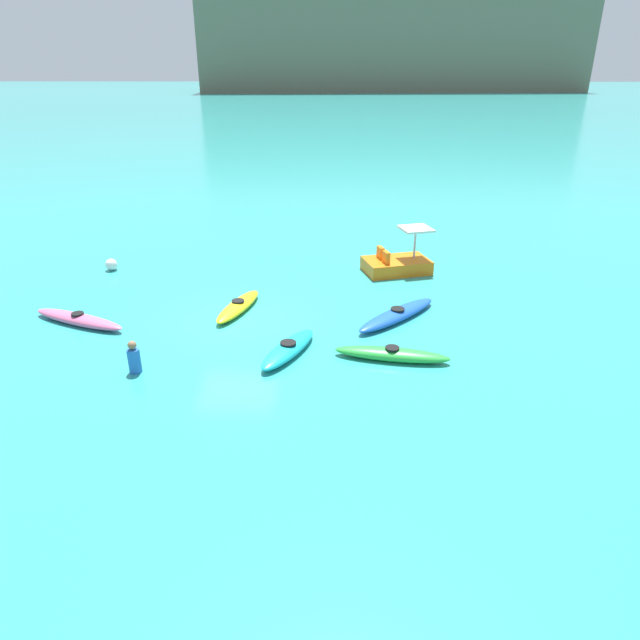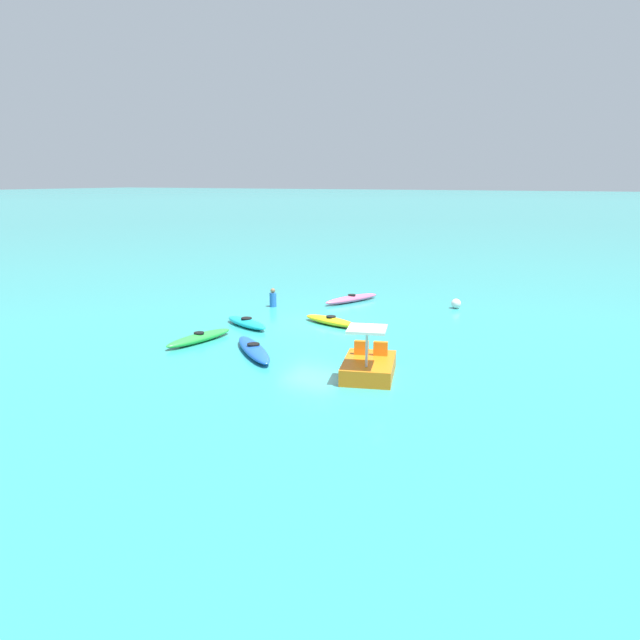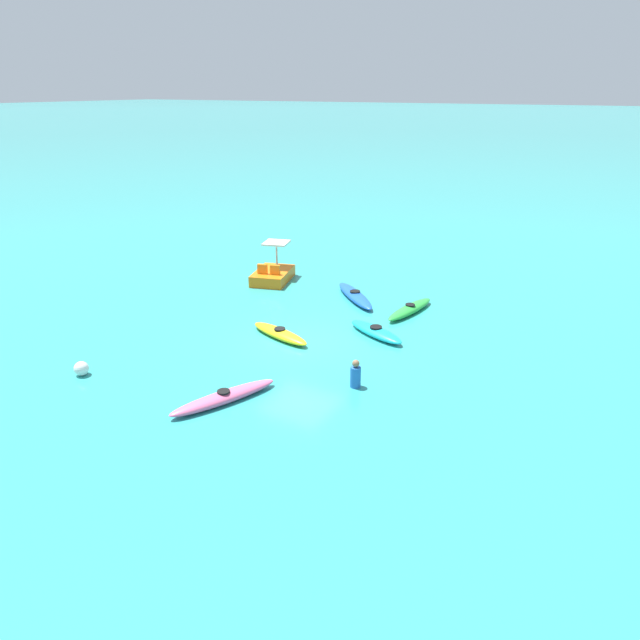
{
  "view_description": "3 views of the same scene",
  "coord_description": "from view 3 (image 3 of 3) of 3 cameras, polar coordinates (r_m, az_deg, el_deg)",
  "views": [
    {
      "loc": [
        3.07,
        -15.54,
        7.16
      ],
      "look_at": [
        2.69,
        -1.14,
        0.61
      ],
      "focal_mm": 31.39,
      "sensor_mm": 36.0,
      "label": 1
    },
    {
      "loc": [
        21.77,
        11.31,
        5.86
      ],
      "look_at": [
        0.78,
        0.73,
        0.34
      ],
      "focal_mm": 33.83,
      "sensor_mm": 36.0,
      "label": 2
    },
    {
      "loc": [
        -16.28,
        -9.92,
        8.41
      ],
      "look_at": [
        0.65,
        -0.44,
        0.72
      ],
      "focal_mm": 33.21,
      "sensor_mm": 36.0,
      "label": 3
    }
  ],
  "objects": [
    {
      "name": "person_near_shore",
      "position": [
        17.73,
        3.44,
        -5.31
      ],
      "size": [
        0.39,
        0.39,
        0.88
      ],
      "color": "blue",
      "rests_on": "ground_plane"
    },
    {
      "name": "pedal_boat_orange",
      "position": [
        27.45,
        -4.57,
        4.45
      ],
      "size": [
        2.72,
        2.11,
        1.68
      ],
      "color": "orange",
      "rests_on": "ground_plane"
    },
    {
      "name": "buoy_white",
      "position": [
        19.89,
        -22.01,
        -4.36
      ],
      "size": [
        0.45,
        0.45,
        0.45
      ],
      "primitive_type": "sphere",
      "color": "white",
      "rests_on": "ground_plane"
    },
    {
      "name": "ground_plane",
      "position": [
        20.84,
        -1.93,
        -2.19
      ],
      "size": [
        600.0,
        600.0,
        0.0
      ],
      "primitive_type": "plane",
      "color": "teal"
    },
    {
      "name": "kayak_cyan",
      "position": [
        21.41,
        5.4,
        -1.13
      ],
      "size": [
        1.71,
        2.66,
        0.37
      ],
      "color": "#19B7C6",
      "rests_on": "ground_plane"
    },
    {
      "name": "kayak_yellow",
      "position": [
        21.21,
        -3.89,
        -1.31
      ],
      "size": [
        1.39,
        2.83,
        0.37
      ],
      "color": "yellow",
      "rests_on": "ground_plane"
    },
    {
      "name": "kayak_green",
      "position": [
        23.75,
        8.66,
        1.05
      ],
      "size": [
        3.13,
        1.08,
        0.37
      ],
      "color": "green",
      "rests_on": "ground_plane"
    },
    {
      "name": "kayak_pink",
      "position": [
        17.19,
        -9.25,
        -7.35
      ],
      "size": [
        3.33,
        1.83,
        0.37
      ],
      "color": "pink",
      "rests_on": "ground_plane"
    },
    {
      "name": "kayak_blue",
      "position": [
        25.06,
        3.39,
        2.37
      ],
      "size": [
        2.92,
        3.02,
        0.37
      ],
      "color": "blue",
      "rests_on": "ground_plane"
    }
  ]
}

